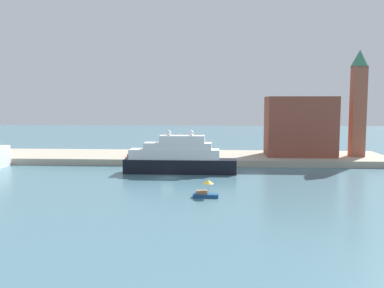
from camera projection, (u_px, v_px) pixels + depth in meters
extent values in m
plane|color=slate|center=(167.00, 178.00, 87.73)|extent=(400.00, 400.00, 0.00)
cube|color=#ADA38E|center=(179.00, 157.00, 114.71)|extent=(110.00, 22.48, 1.60)
cube|color=black|center=(180.00, 166.00, 93.74)|extent=(24.89, 4.59, 3.15)
cube|color=white|center=(174.00, 154.00, 93.55)|extent=(19.91, 4.22, 2.19)
cube|color=white|center=(178.00, 146.00, 93.33)|extent=(14.93, 3.86, 1.46)
cube|color=white|center=(182.00, 139.00, 93.12)|extent=(9.95, 3.49, 1.60)
cylinder|color=silver|center=(180.00, 129.00, 92.93)|extent=(0.16, 0.16, 2.85)
sphere|color=white|center=(191.00, 133.00, 92.86)|extent=(1.13, 1.13, 1.13)
sphere|color=white|center=(169.00, 133.00, 93.17)|extent=(1.13, 1.13, 1.13)
cube|color=navy|center=(206.00, 196.00, 69.80)|extent=(4.22, 1.64, 0.59)
cube|color=#8C6647|center=(202.00, 192.00, 69.78)|extent=(1.86, 1.31, 0.57)
cylinder|color=#B2B2B2|center=(208.00, 189.00, 69.66)|extent=(0.06, 0.06, 1.72)
cone|color=gold|center=(208.00, 182.00, 69.54)|extent=(1.81, 1.81, 0.63)
cube|color=brown|center=(300.00, 126.00, 111.65)|extent=(17.69, 11.55, 15.61)
cube|color=#93513D|center=(358.00, 112.00, 109.38)|extent=(3.45, 3.45, 23.31)
cone|color=#387A5B|center=(360.00, 58.00, 108.03)|extent=(4.48, 4.48, 4.23)
cube|color=#B21E1E|center=(136.00, 155.00, 109.48)|extent=(4.15, 1.88, 0.78)
cube|color=#262D33|center=(135.00, 153.00, 109.42)|extent=(2.49, 1.69, 0.61)
cylinder|color=#4C4C4C|center=(153.00, 155.00, 108.23)|extent=(0.36, 0.36, 1.42)
sphere|color=tan|center=(153.00, 151.00, 108.14)|extent=(0.24, 0.24, 0.24)
cylinder|color=black|center=(182.00, 158.00, 104.30)|extent=(0.45, 0.45, 0.86)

